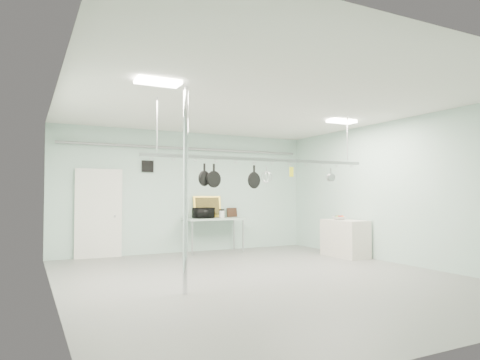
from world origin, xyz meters
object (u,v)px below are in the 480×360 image
chrome_pole (185,190)px  pot_rack (263,158)px  skillet_mid (214,175)px  prep_table (214,221)px  side_cabinet (345,238)px  coffee_canister (222,214)px  skillet_left (204,174)px  skillet_right (254,177)px  fruit_bowl (339,218)px  microwave (204,213)px

chrome_pole → pot_rack: size_ratio=0.67×
pot_rack → skillet_mid: size_ratio=11.68×
prep_table → side_cabinet: bearing=-40.8°
side_cabinet → coffee_canister: coffee_canister is taller
coffee_canister → skillet_left: 3.88m
pot_rack → skillet_right: bearing=180.0°
prep_table → skillet_mid: 3.75m
prep_table → pot_rack: size_ratio=0.33×
chrome_pole → skillet_left: chrome_pole is taller
prep_table → coffee_canister: 0.28m
chrome_pole → prep_table: (2.30, 4.20, -0.77)m
chrome_pole → skillet_left: bearing=53.1°
coffee_canister → skillet_right: 3.51m
chrome_pole → fruit_bowl: bearing=23.8°
pot_rack → microwave: (0.10, 3.32, -1.19)m
fruit_bowl → skillet_left: (-4.09, -1.20, 0.95)m
skillet_mid → skillet_right: same height
microwave → side_cabinet: bearing=130.9°
microwave → skillet_left: size_ratio=1.29×
chrome_pole → microwave: chrome_pole is taller
prep_table → microwave: 0.36m
chrome_pole → prep_table: chrome_pole is taller
skillet_left → skillet_right: (1.02, 0.00, -0.03)m
fruit_bowl → skillet_mid: 4.19m
chrome_pole → fruit_bowl: chrome_pole is taller
side_cabinet → fruit_bowl: bearing=128.7°
prep_table → coffee_canister: size_ratio=8.38×
pot_rack → skillet_right: pot_rack is taller
fruit_bowl → skillet_mid: skillet_mid is taller
side_cabinet → skillet_mid: (-3.99, -1.10, 1.43)m
chrome_pole → microwave: bearing=64.6°
chrome_pole → skillet_left: (0.68, 0.90, 0.29)m
pot_rack → skillet_mid: (-1.04, 0.00, -0.35)m
skillet_left → chrome_pole: bearing=-149.8°
side_cabinet → skillet_left: size_ratio=3.10×
side_cabinet → skillet_right: 3.62m
microwave → skillet_right: skillet_right is taller
coffee_canister → fruit_bowl: coffee_canister is taller
microwave → fruit_bowl: (2.76, -2.11, -0.10)m
fruit_bowl → skillet_left: size_ratio=0.86×
coffee_canister → fruit_bowl: bearing=-43.0°
skillet_left → skillet_right: 1.02m
side_cabinet → microwave: size_ratio=2.41×
prep_table → fruit_bowl: fruit_bowl is taller
skillet_left → skillet_mid: 0.19m
prep_table → coffee_canister: coffee_canister is taller
coffee_canister → skillet_mid: bearing=-116.7°
microwave → skillet_left: 3.67m
skillet_right → pot_rack: bearing=-16.3°
pot_rack → microwave: 3.52m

